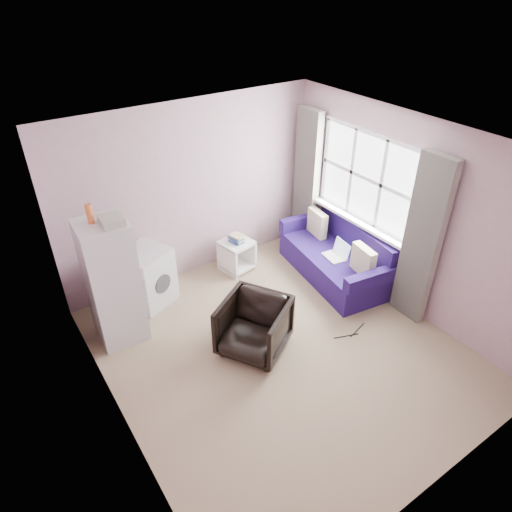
{
  "coord_description": "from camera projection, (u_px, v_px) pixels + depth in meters",
  "views": [
    {
      "loc": [
        -2.46,
        -3.11,
        3.94
      ],
      "look_at": [
        0.05,
        0.6,
        1.0
      ],
      "focal_mm": 32.0,
      "sensor_mm": 36.0,
      "label": 1
    }
  ],
  "objects": [
    {
      "name": "armchair",
      "position": [
        254.0,
        325.0,
        5.28
      ],
      "size": [
        0.96,
        0.98,
        0.75
      ],
      "primitive_type": "imported",
      "rotation": [
        0.0,
        0.0,
        -1.02
      ],
      "color": "black",
      "rests_on": "ground"
    },
    {
      "name": "floor_cables",
      "position": [
        352.0,
        333.0,
        5.7
      ],
      "size": [
        0.51,
        0.12,
        0.01
      ],
      "rotation": [
        0.0,
        0.0,
        0.01
      ],
      "color": "black",
      "rests_on": "ground"
    },
    {
      "name": "fridge",
      "position": [
        112.0,
        282.0,
        5.26
      ],
      "size": [
        0.58,
        0.56,
        1.8
      ],
      "rotation": [
        0.0,
        0.0,
        -0.04
      ],
      "color": "silver",
      "rests_on": "ground"
    },
    {
      "name": "side_table",
      "position": [
        237.0,
        253.0,
        6.75
      ],
      "size": [
        0.49,
        0.49,
        0.58
      ],
      "rotation": [
        0.0,
        0.0,
        0.18
      ],
      "color": "white",
      "rests_on": "ground"
    },
    {
      "name": "washing_machine",
      "position": [
        147.0,
        276.0,
        6.03
      ],
      "size": [
        0.73,
        0.73,
        0.79
      ],
      "rotation": [
        0.0,
        0.0,
        0.39
      ],
      "color": "silver",
      "rests_on": "ground"
    },
    {
      "name": "room",
      "position": [
        285.0,
        262.0,
        4.79
      ],
      "size": [
        3.84,
        4.24,
        2.54
      ],
      "color": "#9B8465",
      "rests_on": "ground"
    },
    {
      "name": "window_dressing",
      "position": [
        358.0,
        207.0,
        6.18
      ],
      "size": [
        0.17,
        2.62,
        2.18
      ],
      "color": "white",
      "rests_on": "ground"
    },
    {
      "name": "sofa",
      "position": [
        337.0,
        257.0,
        6.61
      ],
      "size": [
        1.08,
        1.93,
        0.82
      ],
      "rotation": [
        0.0,
        0.0,
        -0.14
      ],
      "color": "navy",
      "rests_on": "ground"
    }
  ]
}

